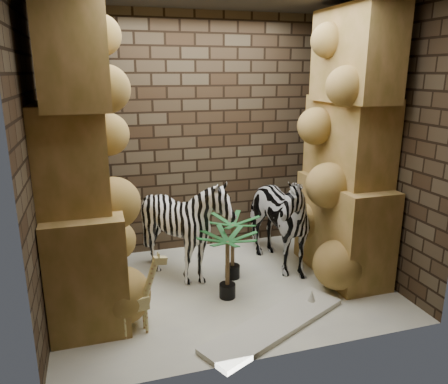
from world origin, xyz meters
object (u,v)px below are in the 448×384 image
object	(u,v)px
palm_back	(227,265)
zebra_left	(185,233)
surfboard	(275,324)
zebra_right	(272,210)
palm_front	(233,248)
giraffe_toy	(133,296)

from	to	relation	value
palm_back	zebra_left	bearing A→B (deg)	122.54
surfboard	zebra_right	bearing A→B (deg)	43.08
zebra_left	surfboard	distance (m)	1.42
zebra_right	palm_back	xyz separation A→B (m)	(-0.73, -0.58, -0.36)
palm_front	surfboard	xyz separation A→B (m)	(0.07, -1.06, -0.34)
zebra_right	palm_front	size ratio (longest dim) A/B	1.94
palm_back	surfboard	bearing A→B (deg)	-68.02
palm_back	surfboard	distance (m)	0.78
giraffe_toy	palm_front	world-z (taller)	giraffe_toy
giraffe_toy	surfboard	distance (m)	1.33
palm_front	zebra_left	bearing A→B (deg)	168.22
palm_back	zebra_right	bearing A→B (deg)	38.29
zebra_right	surfboard	distance (m)	1.49
zebra_left	palm_back	size ratio (longest dim) A/B	1.70
zebra_left	giraffe_toy	distance (m)	1.13
zebra_right	palm_back	size ratio (longest dim) A/B	1.98
surfboard	palm_front	bearing A→B (deg)	67.89
giraffe_toy	palm_front	distance (m)	1.42
palm_front	palm_back	xyz separation A→B (m)	(-0.19, -0.41, -0.01)
zebra_right	palm_back	distance (m)	1.00
zebra_right	palm_front	world-z (taller)	zebra_right
zebra_right	zebra_left	world-z (taller)	zebra_right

